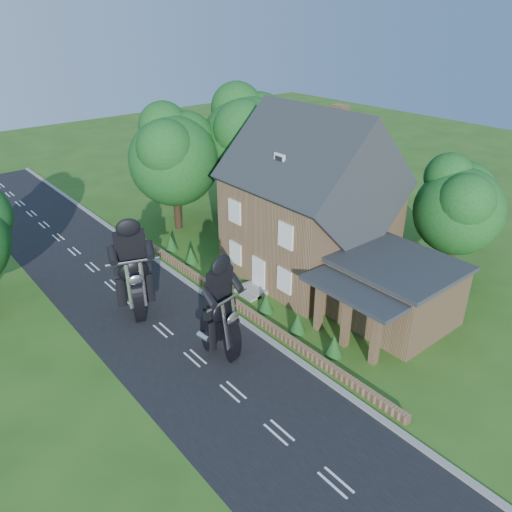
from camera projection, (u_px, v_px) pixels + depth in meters
ground at (233, 392)px, 21.73m from camera, size 120.00×120.00×0.00m
road at (233, 392)px, 21.72m from camera, size 7.00×80.00×0.02m
kerb at (294, 357)px, 23.78m from camera, size 0.30×80.00×0.12m
garden_wall at (240, 307)px, 27.53m from camera, size 0.30×22.00×0.40m
house at (310, 206)px, 29.88m from camera, size 9.54×8.64×10.24m
annex at (392, 291)px, 25.99m from camera, size 7.05×5.94×3.44m
tree_annex_side at (461, 202)px, 29.43m from camera, size 5.64×5.20×7.48m
tree_house_right at (347, 164)px, 34.80m from camera, size 6.51×6.00×8.40m
tree_behind_house at (252, 135)px, 38.11m from camera, size 7.81×7.20×10.08m
tree_behind_left at (178, 152)px, 35.59m from camera, size 6.94×6.40×9.16m
shrub_a at (334, 345)px, 23.80m from camera, size 0.90×0.90×1.10m
shrub_b at (298, 322)px, 25.53m from camera, size 0.90×0.90×1.10m
shrub_c at (266, 302)px, 27.25m from camera, size 0.90×0.90×1.10m
shrub_d at (213, 269)px, 30.70m from camera, size 0.90×0.90×1.10m
shrub_e at (191, 255)px, 32.42m from camera, size 0.90×0.90×1.10m
shrub_f at (171, 243)px, 34.14m from camera, size 0.90×0.90×1.10m
motorcycle_lead at (221, 340)px, 23.72m from camera, size 0.75×1.79×1.62m
motorcycle_follow at (137, 301)px, 26.85m from camera, size 1.04×1.88×1.70m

